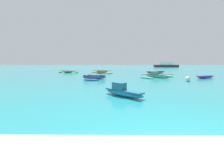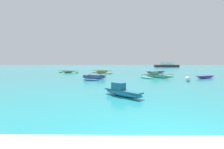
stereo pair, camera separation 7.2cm
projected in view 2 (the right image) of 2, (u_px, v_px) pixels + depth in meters
name	position (u px, v px, depth m)	size (l,w,h in m)	color
moored_boat_0	(69.00, 72.00, 27.72)	(4.03, 2.67, 0.36)	#42B45E
moored_boat_1	(102.00, 72.00, 26.43)	(4.16, 4.28, 0.51)	tan
moored_boat_2	(122.00, 91.00, 8.45)	(2.27, 2.29, 0.75)	#1D93C3
moored_boat_3	(94.00, 77.00, 17.09)	(2.75, 3.63, 0.54)	#4065B6
moored_boat_4	(205.00, 77.00, 18.01)	(2.70, 1.68, 0.31)	#5A2ED1
moored_boat_5	(156.00, 72.00, 26.88)	(3.88, 2.29, 0.35)	#B34770
moored_boat_6	(157.00, 76.00, 18.87)	(4.68, 4.10, 0.70)	#4FD0A5
mooring_buoy_0	(188.00, 79.00, 14.90)	(0.51, 0.51, 0.51)	white
distant_ferry	(166.00, 65.00, 60.63)	(9.67, 2.13, 2.13)	#2D333D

